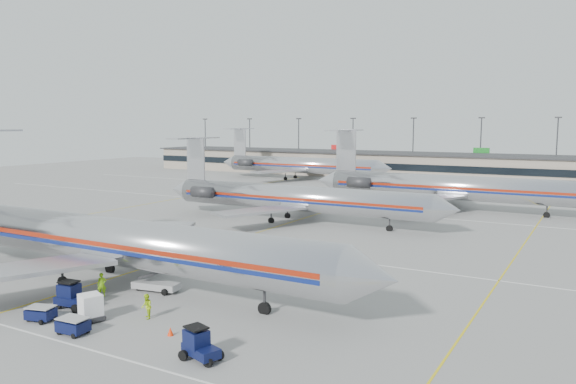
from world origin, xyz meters
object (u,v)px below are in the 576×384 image
Objects in this scene: uld_container at (91,307)px; jet_second_row at (291,198)px; tug_center at (71,296)px; belt_loader at (157,283)px; jet_foreground at (103,239)px.

jet_second_row is at bearing 122.52° from uld_container.
tug_center is 0.56× the size of belt_loader.
tug_center reaches higher than uld_container.
jet_foreground is 23.23× the size of uld_container.
jet_foreground reaches higher than belt_loader.
belt_loader is (-0.70, 7.40, -0.28)m from uld_container.
uld_container is at bearing -24.92° from tug_center.
belt_loader is (5.65, 0.31, -3.18)m from jet_foreground.
uld_container is at bearing -80.24° from jet_second_row.
jet_foreground is 34.37m from jet_second_row.
jet_foreground is 7.39m from tug_center.
tug_center is 1.23× the size of uld_container.
jet_second_row is 40.67m from tug_center.
belt_loader reaches higher than tug_center.
jet_foreground is 6.49m from belt_loader.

